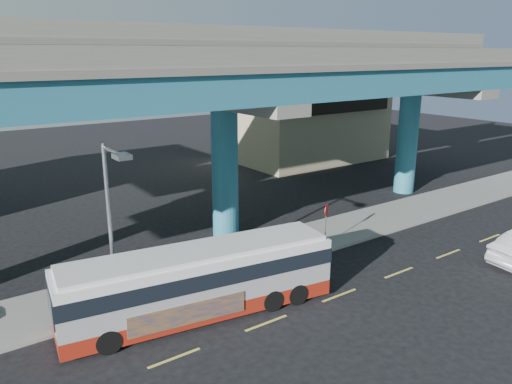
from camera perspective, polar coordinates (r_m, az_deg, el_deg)
ground at (r=22.79m, az=8.97°, el=-11.30°), size 120.00×120.00×0.00m
sidewalk at (r=26.56m, az=0.62°, el=-6.89°), size 70.00×4.00×0.15m
lane_markings at (r=22.61m, az=9.52°, el=-11.55°), size 58.00×0.12×0.01m
viaduct at (r=27.53m, az=-3.88°, el=13.30°), size 52.00×12.40×11.70m
building_beige at (r=49.90m, az=5.51°, el=7.84°), size 14.00×10.23×7.00m
transit_bus at (r=20.26m, az=-6.44°, el=-9.89°), size 11.30×3.97×2.84m
street_lamp at (r=19.56m, az=-16.03°, el=-1.54°), size 0.50×2.29×6.89m
stop_sign at (r=27.03m, az=8.03°, el=-2.72°), size 0.61×0.39×2.32m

